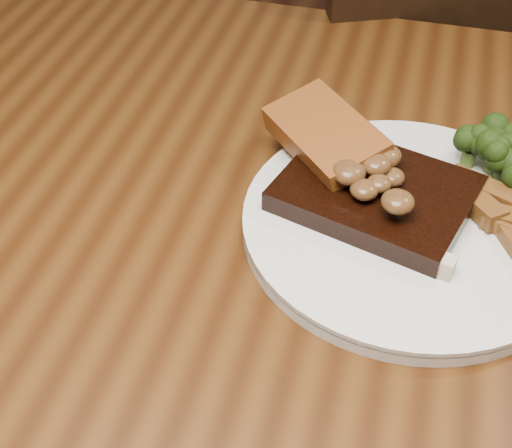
{
  "coord_description": "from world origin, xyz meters",
  "views": [
    {
      "loc": [
        0.1,
        -0.39,
        1.17
      ],
      "look_at": [
        -0.01,
        0.01,
        0.78
      ],
      "focal_mm": 50.0,
      "sensor_mm": 36.0,
      "label": 1
    }
  ],
  "objects_px": {
    "chair_far": "(417,136)",
    "steak": "(375,195)",
    "garlic_bread": "(324,154)",
    "plate": "(408,226)",
    "dining_table": "(259,330)",
    "potato_wedges": "(507,224)"
  },
  "relations": [
    {
      "from": "garlic_bread",
      "to": "potato_wedges",
      "type": "height_order",
      "value": "garlic_bread"
    },
    {
      "from": "dining_table",
      "to": "garlic_bread",
      "type": "height_order",
      "value": "garlic_bread"
    },
    {
      "from": "dining_table",
      "to": "plate",
      "type": "bearing_deg",
      "value": 30.06
    },
    {
      "from": "dining_table",
      "to": "steak",
      "type": "distance_m",
      "value": 0.16
    },
    {
      "from": "chair_far",
      "to": "steak",
      "type": "height_order",
      "value": "chair_far"
    },
    {
      "from": "dining_table",
      "to": "potato_wedges",
      "type": "relative_size",
      "value": 16.39
    },
    {
      "from": "chair_far",
      "to": "plate",
      "type": "bearing_deg",
      "value": 66.03
    },
    {
      "from": "dining_table",
      "to": "potato_wedges",
      "type": "distance_m",
      "value": 0.23
    },
    {
      "from": "chair_far",
      "to": "steak",
      "type": "xyz_separation_m",
      "value": [
        -0.03,
        -0.54,
        0.31
      ]
    },
    {
      "from": "chair_far",
      "to": "potato_wedges",
      "type": "relative_size",
      "value": 8.68
    },
    {
      "from": "garlic_bread",
      "to": "potato_wedges",
      "type": "xyz_separation_m",
      "value": [
        0.16,
        -0.05,
        -0.0
      ]
    },
    {
      "from": "plate",
      "to": "steak",
      "type": "xyz_separation_m",
      "value": [
        -0.03,
        0.01,
        0.02
      ]
    },
    {
      "from": "steak",
      "to": "potato_wedges",
      "type": "bearing_deg",
      "value": 10.78
    },
    {
      "from": "dining_table",
      "to": "chair_far",
      "type": "distance_m",
      "value": 0.65
    },
    {
      "from": "chair_far",
      "to": "garlic_bread",
      "type": "bearing_deg",
      "value": 56.24
    },
    {
      "from": "chair_far",
      "to": "plate",
      "type": "xyz_separation_m",
      "value": [
        0.0,
        -0.55,
        0.29
      ]
    },
    {
      "from": "plate",
      "to": "potato_wedges",
      "type": "relative_size",
      "value": 2.9
    },
    {
      "from": "dining_table",
      "to": "potato_wedges",
      "type": "height_order",
      "value": "potato_wedges"
    },
    {
      "from": "dining_table",
      "to": "plate",
      "type": "xyz_separation_m",
      "value": [
        0.11,
        0.07,
        0.1
      ]
    },
    {
      "from": "garlic_bread",
      "to": "chair_far",
      "type": "bearing_deg",
      "value": 126.7
    },
    {
      "from": "garlic_bread",
      "to": "potato_wedges",
      "type": "distance_m",
      "value": 0.17
    },
    {
      "from": "dining_table",
      "to": "chair_far",
      "type": "bearing_deg",
      "value": 79.56
    }
  ]
}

